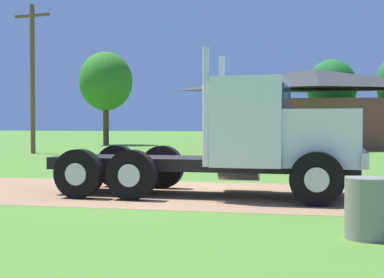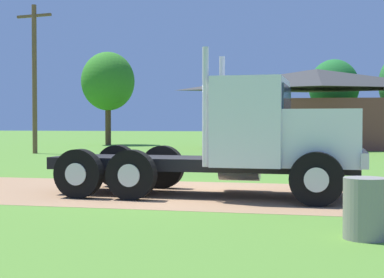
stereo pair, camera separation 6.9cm
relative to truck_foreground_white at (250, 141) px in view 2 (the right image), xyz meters
The scene contains 9 objects.
ground_plane 2.41m from the truck_foreground_white, behind, with size 200.00×200.00×0.00m, color #51822D.
dirt_track 2.40m from the truck_foreground_white, behind, with size 120.00×5.40×0.01m, color #9D7654.
truck_foreground_white is the anchor object (origin of this frame).
visitor_far_side 5.73m from the truck_foreground_white, 76.94° to the left, with size 0.29×0.62×1.73m.
steel_barrel 5.01m from the truck_foreground_white, 63.37° to the right, with size 0.64×0.64×0.89m, color gray.
shed_building 25.02m from the truck_foreground_white, 87.10° to the left, with size 13.62×6.50×5.17m.
utility_pole_near 21.40m from the truck_foreground_white, 130.90° to the left, with size 2.20×0.47×8.18m.
tree_left 32.34m from the truck_foreground_white, 116.71° to the left, with size 4.09×4.09×7.14m.
tree_mid 30.75m from the truck_foreground_white, 85.38° to the left, with size 3.65×3.65×6.35m.
Camera 2 is at (3.60, -13.36, 1.69)m, focal length 53.89 mm.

